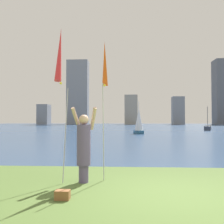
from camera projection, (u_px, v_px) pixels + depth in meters
ground at (132, 128)px, 56.36m from camera, size 120.00×138.00×0.12m
person at (84, 145)px, 6.62m from camera, size 0.70×0.52×1.91m
kite_flag_left at (60, 57)px, 6.18m from camera, size 0.16×1.11×3.81m
kite_flag_right at (105, 67)px, 7.13m from camera, size 0.16×0.75×3.72m
bag at (63, 195)px, 5.16m from camera, size 0.29×0.20×0.18m
sailboat_1 at (139, 122)px, 30.30m from camera, size 1.20×2.09×3.76m
sailboat_2 at (208, 128)px, 40.76m from camera, size 1.82×2.84×3.73m
skyline_tower_0 at (44, 114)px, 99.55m from camera, size 4.10×5.34×7.60m
skyline_tower_1 at (78, 93)px, 99.05m from camera, size 7.96×4.80×24.32m
skyline_tower_2 at (131, 110)px, 96.03m from camera, size 4.73×3.20×10.94m
skyline_tower_3 at (178, 111)px, 94.81m from camera, size 4.15×4.22×10.15m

